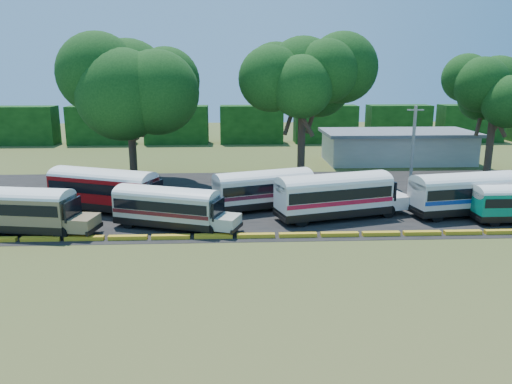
{
  "coord_description": "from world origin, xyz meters",
  "views": [
    {
      "loc": [
        -3.07,
        -32.56,
        11.63
      ],
      "look_at": [
        -1.25,
        6.0,
        2.11
      ],
      "focal_mm": 35.0,
      "sensor_mm": 36.0,
      "label": 1
    }
  ],
  "objects_px": {
    "bus_white_red": "(336,193)",
    "tree_west": "(129,82)",
    "bus_red": "(106,188)",
    "bus_cream_west": "(169,205)",
    "bus_beige": "(17,207)"
  },
  "relations": [
    {
      "from": "bus_beige",
      "to": "tree_west",
      "type": "xyz_separation_m",
      "value": [
        5.1,
        16.83,
        8.44
      ]
    },
    {
      "from": "bus_white_red",
      "to": "tree_west",
      "type": "height_order",
      "value": "tree_west"
    },
    {
      "from": "bus_white_red",
      "to": "tree_west",
      "type": "relative_size",
      "value": 0.78
    },
    {
      "from": "bus_white_red",
      "to": "tree_west",
      "type": "distance_m",
      "value": 24.9
    },
    {
      "from": "bus_red",
      "to": "bus_white_red",
      "type": "height_order",
      "value": "bus_white_red"
    },
    {
      "from": "bus_white_red",
      "to": "tree_west",
      "type": "xyz_separation_m",
      "value": [
        -18.64,
        14.28,
        8.3
      ]
    },
    {
      "from": "bus_beige",
      "to": "tree_west",
      "type": "distance_m",
      "value": 19.51
    },
    {
      "from": "bus_beige",
      "to": "bus_white_red",
      "type": "height_order",
      "value": "bus_white_red"
    },
    {
      "from": "bus_beige",
      "to": "bus_white_red",
      "type": "relative_size",
      "value": 0.92
    },
    {
      "from": "bus_red",
      "to": "bus_cream_west",
      "type": "distance_m",
      "value": 7.4
    },
    {
      "from": "bus_red",
      "to": "bus_cream_west",
      "type": "height_order",
      "value": "bus_red"
    },
    {
      "from": "bus_beige",
      "to": "bus_white_red",
      "type": "distance_m",
      "value": 23.88
    },
    {
      "from": "bus_cream_west",
      "to": "bus_beige",
      "type": "bearing_deg",
      "value": -156.55
    },
    {
      "from": "bus_cream_west",
      "to": "bus_red",
      "type": "bearing_deg",
      "value": 160.81
    },
    {
      "from": "bus_cream_west",
      "to": "bus_white_red",
      "type": "bearing_deg",
      "value": 28.11
    }
  ]
}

